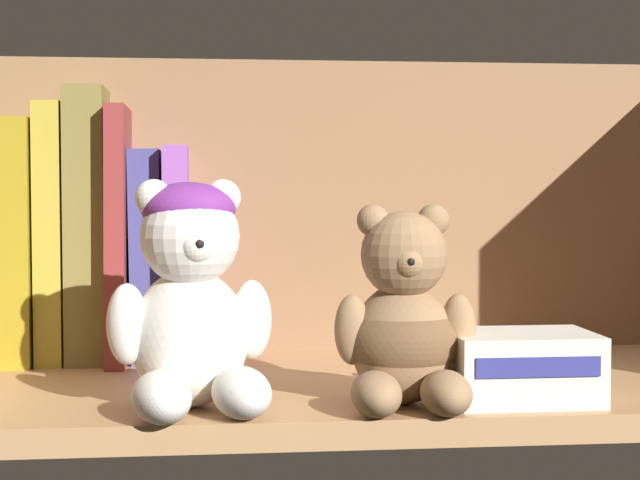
# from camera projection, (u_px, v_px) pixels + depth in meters

# --- Properties ---
(shelf_board) EXTENTS (0.72, 0.31, 0.02)m
(shelf_board) POSITION_uv_depth(u_px,v_px,m) (334.00, 391.00, 0.86)
(shelf_board) COLOR tan
(shelf_board) RESTS_ON ground
(shelf_back_panel) EXTENTS (0.74, 0.01, 0.30)m
(shelf_back_panel) POSITION_uv_depth(u_px,v_px,m) (314.00, 216.00, 1.01)
(shelf_back_panel) COLOR olive
(shelf_back_panel) RESTS_ON ground
(book_2) EXTENTS (0.03, 0.11, 0.22)m
(book_2) POSITION_uv_depth(u_px,v_px,m) (23.00, 241.00, 0.94)
(book_2) COLOR olive
(book_2) RESTS_ON shelf_board
(book_3) EXTENTS (0.02, 0.09, 0.23)m
(book_3) POSITION_uv_depth(u_px,v_px,m) (54.00, 233.00, 0.94)
(book_3) COLOR #AA9630
(book_3) RESTS_ON shelf_board
(book_4) EXTENTS (0.03, 0.10, 0.24)m
(book_4) POSITION_uv_depth(u_px,v_px,m) (89.00, 225.00, 0.95)
(book_4) COLOR olive
(book_4) RESTS_ON shelf_board
(book_5) EXTENTS (0.02, 0.14, 0.23)m
(book_5) POSITION_uv_depth(u_px,v_px,m) (120.00, 234.00, 0.95)
(book_5) COLOR maroon
(book_5) RESTS_ON shelf_board
(book_6) EXTENTS (0.03, 0.09, 0.19)m
(book_6) POSITION_uv_depth(u_px,v_px,m) (147.00, 255.00, 0.95)
(book_6) COLOR #3C3F81
(book_6) RESTS_ON shelf_board
(book_7) EXTENTS (0.02, 0.13, 0.19)m
(book_7) POSITION_uv_depth(u_px,v_px,m) (177.00, 253.00, 0.96)
(book_7) COLOR purple
(book_7) RESTS_ON shelf_board
(teddy_bear_larger) EXTENTS (0.12, 0.12, 0.16)m
(teddy_bear_larger) POSITION_uv_depth(u_px,v_px,m) (191.00, 301.00, 0.74)
(teddy_bear_larger) COLOR white
(teddy_bear_larger) RESTS_ON shelf_board
(teddy_bear_smaller) EXTENTS (0.10, 0.11, 0.14)m
(teddy_bear_smaller) POSITION_uv_depth(u_px,v_px,m) (404.00, 327.00, 0.75)
(teddy_bear_smaller) COLOR #93704C
(teddy_bear_smaller) RESTS_ON shelf_board
(small_product_box) EXTENTS (0.10, 0.08, 0.05)m
(small_product_box) POSITION_uv_depth(u_px,v_px,m) (522.00, 367.00, 0.77)
(small_product_box) COLOR silver
(small_product_box) RESTS_ON shelf_board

